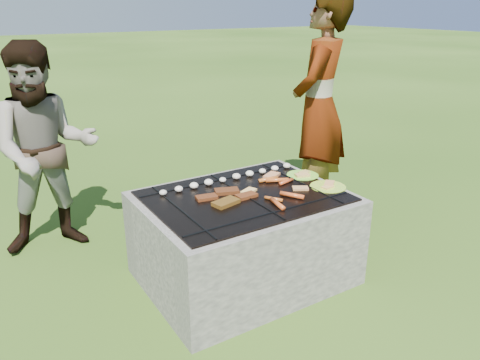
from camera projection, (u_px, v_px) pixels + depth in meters
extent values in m
plane|color=#284912|center=(244.00, 277.00, 3.24)|extent=(60.00, 60.00, 0.00)
cube|color=gray|center=(214.00, 216.00, 3.45)|extent=(1.30, 0.18, 0.60)
cube|color=gray|center=(281.00, 265.00, 2.80)|extent=(1.30, 0.18, 0.60)
cube|color=#A29A90|center=(167.00, 261.00, 2.85)|extent=(0.18, 0.64, 0.60)
cube|color=#A0998E|center=(309.00, 219.00, 3.41)|extent=(0.18, 0.64, 0.60)
cube|color=black|center=(244.00, 246.00, 3.15)|extent=(0.94, 0.64, 0.48)
sphere|color=#FF5914|center=(244.00, 216.00, 3.07)|extent=(0.10, 0.10, 0.10)
cube|color=black|center=(244.00, 196.00, 3.02)|extent=(1.20, 0.90, 0.01)
cylinder|color=black|center=(181.00, 210.00, 2.80)|extent=(0.01, 0.88, 0.01)
cylinder|color=black|center=(244.00, 195.00, 3.02)|extent=(0.01, 0.88, 0.01)
cylinder|color=black|center=(299.00, 182.00, 3.24)|extent=(0.01, 0.88, 0.01)
cylinder|color=black|center=(273.00, 213.00, 2.77)|extent=(1.18, 0.01, 0.01)
cylinder|color=black|center=(220.00, 180.00, 3.27)|extent=(1.18, 0.01, 0.01)
ellipsoid|color=beige|center=(163.00, 192.00, 3.01)|extent=(0.05, 0.05, 0.03)
ellipsoid|color=beige|center=(179.00, 189.00, 3.07)|extent=(0.05, 0.05, 0.04)
ellipsoid|color=white|center=(194.00, 185.00, 3.12)|extent=(0.06, 0.06, 0.04)
ellipsoid|color=white|center=(209.00, 182.00, 3.18)|extent=(0.06, 0.06, 0.04)
ellipsoid|color=beige|center=(223.00, 180.00, 3.23)|extent=(0.05, 0.05, 0.03)
ellipsoid|color=beige|center=(236.00, 176.00, 3.29)|extent=(0.06, 0.06, 0.04)
ellipsoid|color=white|center=(250.00, 173.00, 3.34)|extent=(0.06, 0.06, 0.04)
ellipsoid|color=beige|center=(262.00, 171.00, 3.40)|extent=(0.05, 0.05, 0.04)
ellipsoid|color=white|center=(275.00, 168.00, 3.45)|extent=(0.05, 0.05, 0.04)
ellipsoid|color=beige|center=(287.00, 166.00, 3.51)|extent=(0.06, 0.06, 0.04)
cube|color=brown|center=(207.00, 197.00, 2.96)|extent=(0.14, 0.10, 0.02)
cube|color=brown|center=(227.00, 191.00, 3.05)|extent=(0.18, 0.14, 0.02)
cube|color=#8C5819|center=(226.00, 202.00, 2.88)|extent=(0.18, 0.13, 0.02)
cube|color=brown|center=(246.00, 196.00, 2.98)|extent=(0.14, 0.08, 0.02)
cylinder|color=orange|center=(268.00, 179.00, 3.25)|extent=(0.15, 0.04, 0.03)
cylinder|color=#DE5024|center=(277.00, 180.00, 3.23)|extent=(0.16, 0.10, 0.03)
cylinder|color=#CF5822|center=(286.00, 182.00, 3.21)|extent=(0.13, 0.05, 0.02)
cylinder|color=orange|center=(274.00, 199.00, 2.93)|extent=(0.08, 0.11, 0.02)
cylinder|color=orange|center=(292.00, 195.00, 2.98)|extent=(0.11, 0.15, 0.03)
cylinder|color=#E65A25|center=(277.00, 204.00, 2.85)|extent=(0.05, 0.16, 0.03)
cube|color=#FAE580|center=(249.00, 191.00, 3.06)|extent=(0.12, 0.10, 0.01)
cube|color=tan|center=(300.00, 188.00, 3.11)|extent=(0.12, 0.11, 0.01)
cube|color=tan|center=(272.00, 175.00, 3.34)|extent=(0.15, 0.13, 0.02)
cylinder|color=#C7F039|center=(303.00, 176.00, 3.37)|extent=(0.30, 0.30, 0.01)
cube|color=tan|center=(302.00, 175.00, 3.34)|extent=(0.11, 0.09, 0.02)
cube|color=tan|center=(304.00, 172.00, 3.40)|extent=(0.09, 0.07, 0.01)
cylinder|color=#F3F13A|center=(328.00, 187.00, 3.16)|extent=(0.32, 0.32, 0.02)
cube|color=#D8C96E|center=(328.00, 187.00, 3.13)|extent=(0.09, 0.06, 0.01)
cube|color=tan|center=(329.00, 184.00, 3.18)|extent=(0.11, 0.11, 0.02)
imported|color=#A49A88|center=(319.00, 107.00, 3.96)|extent=(0.83, 0.77, 1.90)
imported|color=#A09185|center=(46.00, 150.00, 3.39)|extent=(0.84, 0.70, 1.55)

